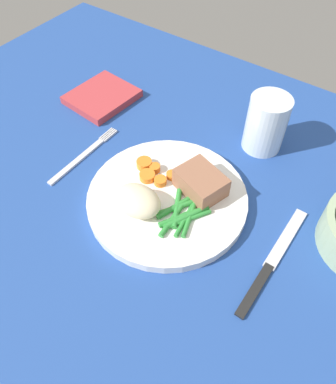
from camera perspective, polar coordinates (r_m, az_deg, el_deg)
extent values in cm
cube|color=#234793|center=(60.32, -0.89, -2.93)|extent=(120.00, 90.00, 2.00)
cylinder|color=white|center=(59.51, 0.00, -1.09)|extent=(25.32, 25.32, 1.60)
cube|color=#936047|center=(58.55, 5.00, 1.43)|extent=(8.68, 7.56, 3.52)
ellipsoid|color=beige|center=(56.12, -4.60, -1.34)|extent=(7.39, 5.63, 3.72)
cylinder|color=orange|center=(62.02, -2.02, 3.64)|extent=(1.80, 1.80, 1.14)
cylinder|color=orange|center=(62.72, -3.63, 4.31)|extent=(2.57, 2.57, 1.27)
cylinder|color=orange|center=(60.18, -1.18, 1.67)|extent=(2.03, 2.03, 1.06)
cylinder|color=orange|center=(61.14, 0.60, 2.57)|extent=(1.83, 1.83, 0.86)
cylinder|color=orange|center=(60.92, -3.15, 2.43)|extent=(2.57, 2.57, 1.12)
cylinder|color=#2D8C38|center=(55.60, 0.51, -4.34)|extent=(1.38, 6.32, 0.81)
cylinder|color=#2D8C38|center=(56.17, 3.34, -3.72)|extent=(3.02, 7.57, 0.73)
cylinder|color=#2D8C38|center=(55.93, 2.62, -3.89)|extent=(3.88, 7.02, 0.86)
cylinder|color=#2D8C38|center=(56.77, 0.95, -2.69)|extent=(3.79, 5.47, 0.81)
cylinder|color=#2D8C38|center=(56.97, 1.41, -2.40)|extent=(4.12, 6.74, 0.85)
cylinder|color=#2D8C38|center=(56.97, 0.97, -2.39)|extent=(2.90, 6.48, 0.85)
cylinder|color=#2D8C38|center=(56.08, 2.43, -3.68)|extent=(4.87, 7.36, 0.85)
cylinder|color=#2D8C38|center=(55.99, 2.68, -3.97)|extent=(1.89, 7.12, 0.67)
cylinder|color=#2D8C38|center=(55.89, 3.08, -4.18)|extent=(4.35, 6.78, 0.64)
cylinder|color=#2D8C38|center=(56.07, 1.50, -3.83)|extent=(3.38, 5.42, 0.64)
cube|color=silver|center=(67.73, -13.68, 4.57)|extent=(1.00, 13.00, 0.40)
cube|color=silver|center=(71.88, -9.42, 8.73)|extent=(0.24, 3.60, 0.40)
cube|color=silver|center=(71.66, -9.18, 8.61)|extent=(0.24, 3.60, 0.40)
cube|color=silver|center=(71.44, -8.94, 8.49)|extent=(0.24, 3.60, 0.40)
cube|color=silver|center=(71.22, -8.70, 8.37)|extent=(0.24, 3.60, 0.40)
cube|color=black|center=(53.43, 13.03, -14.30)|extent=(1.30, 9.00, 0.64)
cube|color=silver|center=(58.67, 17.45, -6.74)|extent=(1.70, 12.00, 0.40)
cylinder|color=silver|center=(67.70, 14.66, 10.00)|extent=(7.00, 7.00, 10.14)
cylinder|color=silver|center=(69.22, 14.27, 8.52)|extent=(6.44, 6.44, 5.37)
cube|color=#B2383D|center=(79.87, -9.99, 14.07)|extent=(12.12, 13.36, 1.52)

